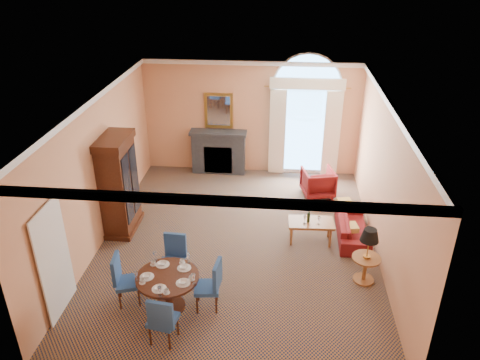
# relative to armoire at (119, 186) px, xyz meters

# --- Properties ---
(ground) EXTENTS (7.50, 7.50, 0.00)m
(ground) POSITION_rel_armoire_xyz_m (2.72, -0.35, -1.10)
(ground) COLOR #14203F
(ground) RESTS_ON ground
(room_envelope) EXTENTS (6.04, 7.52, 3.45)m
(room_envelope) POSITION_rel_armoire_xyz_m (2.69, 0.32, 1.41)
(room_envelope) COLOR tan
(room_envelope) RESTS_ON ground
(armoire) EXTENTS (0.65, 1.16, 2.28)m
(armoire) POSITION_rel_armoire_xyz_m (0.00, 0.00, 0.00)
(armoire) COLOR black
(armoire) RESTS_ON ground
(dining_table) EXTENTS (1.13, 1.13, 0.91)m
(dining_table) POSITION_rel_armoire_xyz_m (1.68, -2.55, -0.56)
(dining_table) COLOR black
(dining_table) RESTS_ON ground
(dining_chair_north) EXTENTS (0.56, 0.56, 0.98)m
(dining_chair_north) POSITION_rel_armoire_xyz_m (1.63, -1.71, -0.54)
(dining_chair_north) COLOR navy
(dining_chair_north) RESTS_ON ground
(dining_chair_south) EXTENTS (0.51, 0.51, 0.98)m
(dining_chair_south) POSITION_rel_armoire_xyz_m (1.79, -3.43, -0.54)
(dining_chair_south) COLOR navy
(dining_chair_south) RESTS_ON ground
(dining_chair_east) EXTENTS (0.50, 0.48, 0.98)m
(dining_chair_east) POSITION_rel_armoire_xyz_m (2.46, -2.46, -0.54)
(dining_chair_east) COLOR navy
(dining_chair_east) RESTS_ON ground
(dining_chair_west) EXTENTS (0.55, 0.55, 0.98)m
(dining_chair_west) POSITION_rel_armoire_xyz_m (0.82, -2.46, -0.54)
(dining_chair_west) COLOR navy
(dining_chair_west) RESTS_ON ground
(sofa) EXTENTS (0.69, 1.69, 0.49)m
(sofa) POSITION_rel_armoire_xyz_m (5.27, 0.11, -0.85)
(sofa) COLOR maroon
(sofa) RESTS_ON ground
(armchair) EXTENTS (0.95, 0.96, 0.73)m
(armchair) POSITION_rel_armoire_xyz_m (4.59, 2.05, -0.73)
(armchair) COLOR maroon
(armchair) RESTS_ON ground
(coffee_table) EXTENTS (1.02, 0.60, 0.82)m
(coffee_table) POSITION_rel_armoire_xyz_m (4.32, -0.16, -0.64)
(coffee_table) COLOR #965A2D
(coffee_table) RESTS_ON ground
(side_table) EXTENTS (0.55, 0.55, 1.16)m
(side_table) POSITION_rel_armoire_xyz_m (5.32, -1.44, -0.35)
(side_table) COLOR #965A2D
(side_table) RESTS_ON ground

